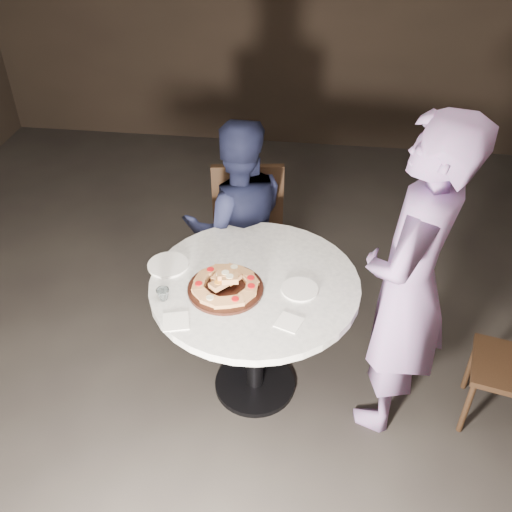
# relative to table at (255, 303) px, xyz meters

# --- Properties ---
(floor) EXTENTS (7.00, 7.00, 0.00)m
(floor) POSITION_rel_table_xyz_m (-0.14, -0.11, -0.69)
(floor) COLOR black
(floor) RESTS_ON ground
(table) EXTENTS (1.27, 1.27, 0.84)m
(table) POSITION_rel_table_xyz_m (0.00, 0.00, 0.00)
(table) COLOR black
(table) RESTS_ON ground
(serving_board) EXTENTS (0.49, 0.49, 0.02)m
(serving_board) POSITION_rel_table_xyz_m (-0.14, -0.09, 0.17)
(serving_board) COLOR black
(serving_board) RESTS_ON table
(focaccia_pile) EXTENTS (0.34, 0.35, 0.09)m
(focaccia_pile) POSITION_rel_table_xyz_m (-0.14, -0.09, 0.20)
(focaccia_pile) COLOR #BB7D48
(focaccia_pile) RESTS_ON serving_board
(plate_left) EXTENTS (0.26, 0.26, 0.01)m
(plate_left) POSITION_rel_table_xyz_m (-0.49, 0.07, 0.16)
(plate_left) COLOR white
(plate_left) RESTS_ON table
(plate_right) EXTENTS (0.24, 0.24, 0.01)m
(plate_right) POSITION_rel_table_xyz_m (0.24, -0.04, 0.16)
(plate_right) COLOR white
(plate_right) RESTS_ON table
(water_glass) EXTENTS (0.08, 0.08, 0.06)m
(water_glass) POSITION_rel_table_xyz_m (-0.44, -0.20, 0.19)
(water_glass) COLOR silver
(water_glass) RESTS_ON table
(napkin_near) EXTENTS (0.16, 0.16, 0.01)m
(napkin_near) POSITION_rel_table_xyz_m (-0.34, -0.36, 0.16)
(napkin_near) COLOR white
(napkin_near) RESTS_ON table
(napkin_far) EXTENTS (0.15, 0.15, 0.01)m
(napkin_far) POSITION_rel_table_xyz_m (0.21, -0.29, 0.16)
(napkin_far) COLOR white
(napkin_far) RESTS_ON table
(chair_far) EXTENTS (0.54, 0.56, 1.02)m
(chair_far) POSITION_rel_table_xyz_m (-0.19, 1.06, -0.10)
(chair_far) COLOR black
(chair_far) RESTS_ON ground
(diner_navy) EXTENTS (0.83, 0.72, 1.44)m
(diner_navy) POSITION_rel_table_xyz_m (-0.20, 0.69, 0.03)
(diner_navy) COLOR black
(diner_navy) RESTS_ON ground
(diner_teal) EXTENTS (0.68, 0.80, 1.87)m
(diner_teal) POSITION_rel_table_xyz_m (0.78, -0.05, 0.25)
(diner_teal) COLOR slate
(diner_teal) RESTS_ON ground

